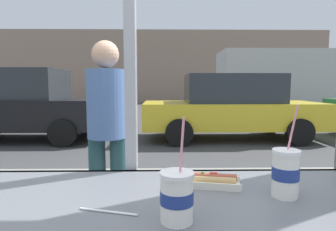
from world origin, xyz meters
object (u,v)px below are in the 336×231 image
(box_truck, at_px, (289,81))
(parked_car_black, at_px, (21,105))
(soda_cup_right, at_px, (177,196))
(soda_cup_left, at_px, (286,173))
(parked_car_yellow, at_px, (231,107))
(pedestrian, at_px, (107,126))
(hotdog_tray_far, at_px, (209,180))

(box_truck, bearing_deg, parked_car_black, -150.15)
(soda_cup_right, xyz_separation_m, box_truck, (5.61, 11.76, 0.52))
(soda_cup_left, relative_size, parked_car_yellow, 0.07)
(box_truck, xyz_separation_m, pedestrian, (-6.11, -10.23, -0.55))
(hotdog_tray_far, bearing_deg, box_truck, 64.51)
(soda_cup_left, distance_m, hotdog_tray_far, 0.28)
(parked_car_yellow, bearing_deg, soda_cup_right, -105.03)
(soda_cup_left, xyz_separation_m, pedestrian, (-0.89, 1.37, -0.03))
(box_truck, distance_m, pedestrian, 11.93)
(soda_cup_left, xyz_separation_m, parked_car_yellow, (1.35, 6.27, -0.23))
(parked_car_black, relative_size, box_truck, 0.66)
(pedestrian, bearing_deg, soda_cup_right, -71.89)
(parked_car_black, bearing_deg, soda_cup_left, -57.10)
(soda_cup_right, relative_size, hotdog_tray_far, 1.18)
(hotdog_tray_far, distance_m, pedestrian, 1.41)
(parked_car_black, bearing_deg, box_truck, 29.85)
(parked_car_black, bearing_deg, soda_cup_right, -60.31)
(soda_cup_left, distance_m, parked_car_black, 7.47)
(soda_cup_left, bearing_deg, box_truck, 65.73)
(pedestrian, bearing_deg, hotdog_tray_far, -63.00)
(soda_cup_left, bearing_deg, parked_car_black, 122.90)
(parked_car_black, bearing_deg, pedestrian, -57.12)
(parked_car_black, height_order, box_truck, box_truck)
(hotdog_tray_far, distance_m, box_truck, 12.73)
(soda_cup_left, relative_size, parked_car_black, 0.08)
(soda_cup_right, relative_size, parked_car_black, 0.07)
(soda_cup_right, height_order, hotdog_tray_far, soda_cup_right)
(hotdog_tray_far, relative_size, parked_car_black, 0.06)
(box_truck, bearing_deg, soda_cup_right, -115.50)
(hotdog_tray_far, xyz_separation_m, parked_car_yellow, (1.59, 6.16, -0.17))
(box_truck, bearing_deg, parked_car_yellow, -126.08)
(box_truck, relative_size, pedestrian, 3.96)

